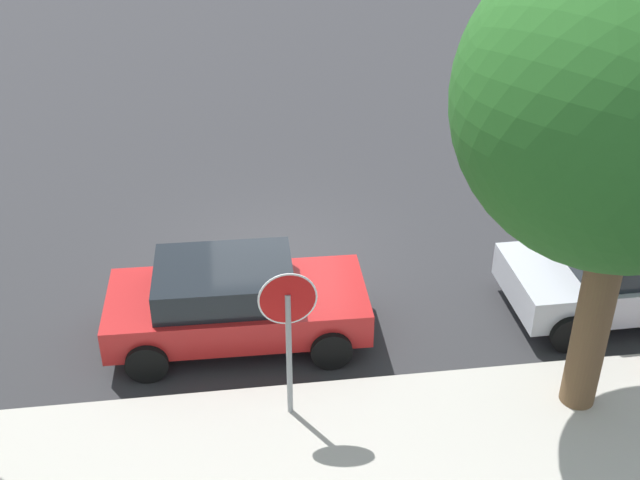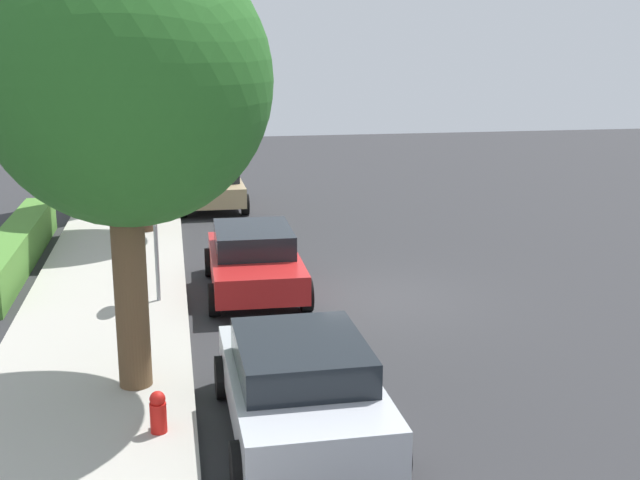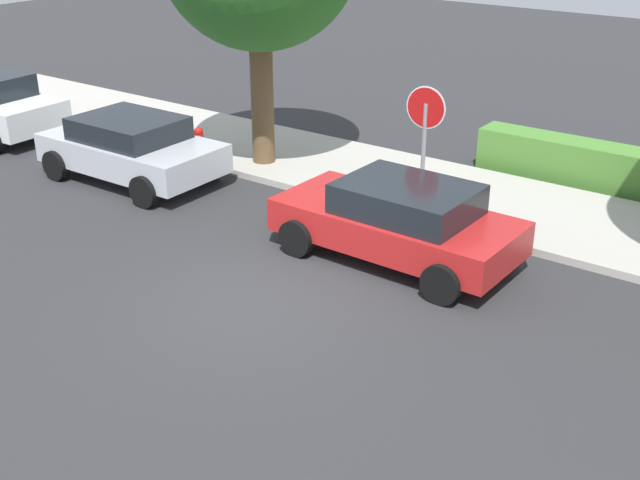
{
  "view_description": "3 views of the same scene",
  "coord_description": "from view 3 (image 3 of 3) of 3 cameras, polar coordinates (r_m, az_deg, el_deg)",
  "views": [
    {
      "loc": [
        0.92,
        12.84,
        7.96
      ],
      "look_at": [
        -0.59,
        1.49,
        1.18
      ],
      "focal_mm": 45.0,
      "sensor_mm": 36.0,
      "label": 1
    },
    {
      "loc": [
        -15.37,
        4.01,
        5.13
      ],
      "look_at": [
        0.24,
        1.1,
        1.23
      ],
      "focal_mm": 45.0,
      "sensor_mm": 36.0,
      "label": 2
    },
    {
      "loc": [
        6.93,
        -8.19,
        5.88
      ],
      "look_at": [
        0.44,
        0.8,
        0.81
      ],
      "focal_mm": 45.0,
      "sensor_mm": 36.0,
      "label": 3
    }
  ],
  "objects": [
    {
      "name": "parked_car_red",
      "position": [
        13.23,
        5.63,
        1.45
      ],
      "size": [
        4.1,
        2.09,
        1.36
      ],
      "color": "red",
      "rests_on": "ground_plane"
    },
    {
      "name": "ground_plane",
      "position": [
        12.24,
        -3.89,
        -4.22
      ],
      "size": [
        60.0,
        60.0,
        0.0
      ],
      "primitive_type": "plane",
      "color": "#2D2D30"
    },
    {
      "name": "stop_sign",
      "position": [
        14.86,
        7.46,
        7.93
      ],
      "size": [
        0.78,
        0.08,
        2.44
      ],
      "color": "gray",
      "rests_on": "ground_plane"
    },
    {
      "name": "sidewalk_curb",
      "position": [
        16.35,
        8.27,
        3.48
      ],
      "size": [
        32.0,
        3.2,
        0.14
      ],
      "primitive_type": "cube",
      "color": "#B2ADA3",
      "rests_on": "ground_plane"
    },
    {
      "name": "fire_hydrant",
      "position": [
        18.47,
        -8.59,
        6.89
      ],
      "size": [
        0.3,
        0.22,
        0.72
      ],
      "color": "red",
      "rests_on": "ground_plane"
    },
    {
      "name": "parked_car_silver",
      "position": [
        17.22,
        -13.27,
        6.44
      ],
      "size": [
        3.92,
        2.14,
        1.35
      ],
      "color": "silver",
      "rests_on": "ground_plane"
    }
  ]
}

